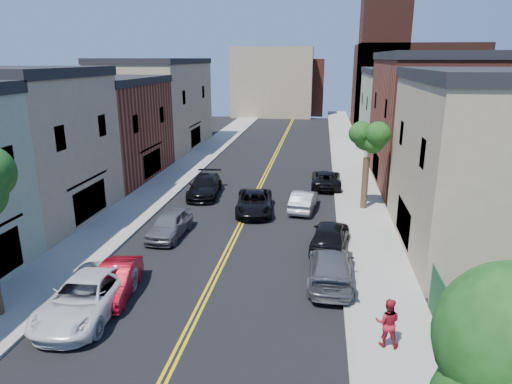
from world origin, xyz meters
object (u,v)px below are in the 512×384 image
at_px(white_pickup, 86,297).
at_px(pedestrian_right, 388,322).
at_px(black_car_right, 330,236).
at_px(black_suv_lane, 254,202).
at_px(dark_car_right_far, 326,179).
at_px(grey_car_right, 331,267).
at_px(grey_car_left, 170,224).
at_px(black_car_left, 205,186).
at_px(red_sedan, 116,281).
at_px(silver_car_right, 304,200).

relative_size(white_pickup, pedestrian_right, 3.09).
xyz_separation_m(black_car_right, black_suv_lane, (-5.00, 5.65, -0.10)).
height_order(white_pickup, dark_car_right_far, white_pickup).
bearing_deg(grey_car_right, grey_car_left, -24.27).
bearing_deg(grey_car_left, grey_car_right, -22.74).
relative_size(grey_car_left, black_car_left, 0.82).
bearing_deg(red_sedan, pedestrian_right, -19.30).
height_order(dark_car_right_far, black_suv_lane, black_suv_lane).
bearing_deg(dark_car_right_far, grey_car_right, 90.35).
height_order(white_pickup, black_car_left, white_pickup).
height_order(black_car_right, black_suv_lane, black_car_right).
height_order(grey_car_right, silver_car_right, grey_car_right).
bearing_deg(black_car_left, white_pickup, -97.16).
height_order(white_pickup, silver_car_right, white_pickup).
height_order(white_pickup, black_suv_lane, white_pickup).
height_order(red_sedan, grey_car_left, grey_car_left).
xyz_separation_m(white_pickup, black_car_left, (0.65, 16.99, -0.02)).
bearing_deg(pedestrian_right, black_car_left, -50.59).
height_order(grey_car_right, dark_car_right_far, grey_car_right).
height_order(dark_car_right_far, pedestrian_right, pedestrian_right).
bearing_deg(black_car_right, white_pickup, 45.55).
distance_m(white_pickup, dark_car_right_far, 22.91).
bearing_deg(silver_car_right, dark_car_right_far, -97.37).
bearing_deg(white_pickup, black_suv_lane, 67.84).
relative_size(grey_car_left, black_car_right, 0.91).
distance_m(red_sedan, silver_car_right, 15.09).
bearing_deg(black_car_right, grey_car_left, 2.76).
bearing_deg(black_car_right, dark_car_right_far, -82.74).
bearing_deg(grey_car_right, black_car_right, -88.91).
bearing_deg(grey_car_right, white_pickup, 24.23).
height_order(grey_car_left, black_suv_lane, grey_car_left).
bearing_deg(grey_car_right, silver_car_right, -79.60).
height_order(black_car_left, black_suv_lane, black_car_left).
bearing_deg(black_suv_lane, white_pickup, -116.28).
distance_m(white_pickup, pedestrian_right, 11.86).
bearing_deg(black_suv_lane, pedestrian_right, -70.69).
relative_size(grey_car_left, black_suv_lane, 0.85).
xyz_separation_m(silver_car_right, black_suv_lane, (-3.30, -0.94, 0.02)).
xyz_separation_m(grey_car_right, silver_car_right, (-1.70, 10.37, -0.07)).
height_order(white_pickup, black_car_right, black_car_right).
distance_m(dark_car_right_far, black_suv_lane, 8.54).
distance_m(red_sedan, black_car_left, 15.33).
height_order(red_sedan, black_car_right, black_car_right).
bearing_deg(grey_car_left, black_suv_lane, 52.03).
bearing_deg(white_pickup, grey_car_left, 83.44).
relative_size(black_car_left, grey_car_right, 1.02).
bearing_deg(white_pickup, black_car_left, 85.54).
bearing_deg(red_sedan, black_car_right, 26.24).
distance_m(dark_car_right_far, pedestrian_right, 21.44).
distance_m(black_car_left, black_suv_lane, 5.43).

